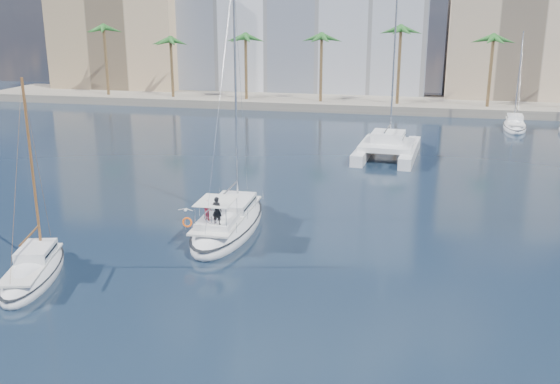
# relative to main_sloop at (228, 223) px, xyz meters

# --- Properties ---
(ground) EXTENTS (160.00, 160.00, 0.00)m
(ground) POSITION_rel_main_sloop_xyz_m (3.54, -3.95, -0.53)
(ground) COLOR black
(ground) RESTS_ON ground
(quay) EXTENTS (120.00, 14.00, 1.20)m
(quay) POSITION_rel_main_sloop_xyz_m (3.54, 57.05, 0.07)
(quay) COLOR gray
(quay) RESTS_ON ground
(building_modern) EXTENTS (42.00, 16.00, 28.00)m
(building_modern) POSITION_rel_main_sloop_xyz_m (-8.46, 69.05, 13.47)
(building_modern) COLOR white
(building_modern) RESTS_ON ground
(building_tan_left) EXTENTS (22.00, 14.00, 22.00)m
(building_tan_left) POSITION_rel_main_sloop_xyz_m (-38.46, 65.05, 10.47)
(building_tan_left) COLOR tan
(building_tan_left) RESTS_ON ground
(building_beige) EXTENTS (20.00, 14.00, 20.00)m
(building_beige) POSITION_rel_main_sloop_xyz_m (25.54, 66.05, 9.47)
(building_beige) COLOR #C5AB8D
(building_beige) RESTS_ON ground
(palm_left) EXTENTS (3.60, 3.60, 12.30)m
(palm_left) POSITION_rel_main_sloop_xyz_m (-30.46, 53.05, 9.75)
(palm_left) COLOR brown
(palm_left) RESTS_ON ground
(palm_centre) EXTENTS (3.60, 3.60, 12.30)m
(palm_centre) POSITION_rel_main_sloop_xyz_m (3.54, 53.05, 9.75)
(palm_centre) COLOR brown
(palm_centre) RESTS_ON ground
(main_sloop) EXTENTS (3.86, 11.59, 17.11)m
(main_sloop) POSITION_rel_main_sloop_xyz_m (0.00, 0.00, 0.00)
(main_sloop) COLOR silver
(main_sloop) RESTS_ON ground
(small_sloop) EXTENTS (4.59, 8.31, 11.40)m
(small_sloop) POSITION_rel_main_sloop_xyz_m (-8.11, -9.66, -0.11)
(small_sloop) COLOR silver
(small_sloop) RESTS_ON ground
(catamaran) EXTENTS (6.37, 11.59, 16.49)m
(catamaran) POSITION_rel_main_sloop_xyz_m (9.06, 24.34, 0.60)
(catamaran) COLOR silver
(catamaran) RESTS_ON ground
(seagull) EXTENTS (1.06, 0.46, 0.20)m
(seagull) POSITION_rel_main_sloop_xyz_m (-3.37, 1.02, 0.39)
(seagull) COLOR silver
(seagull) RESTS_ON ground
(moored_yacht_a) EXTENTS (3.37, 9.52, 11.90)m
(moored_yacht_a) POSITION_rel_main_sloop_xyz_m (23.54, 43.05, -0.53)
(moored_yacht_a) COLOR silver
(moored_yacht_a) RESTS_ON ground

